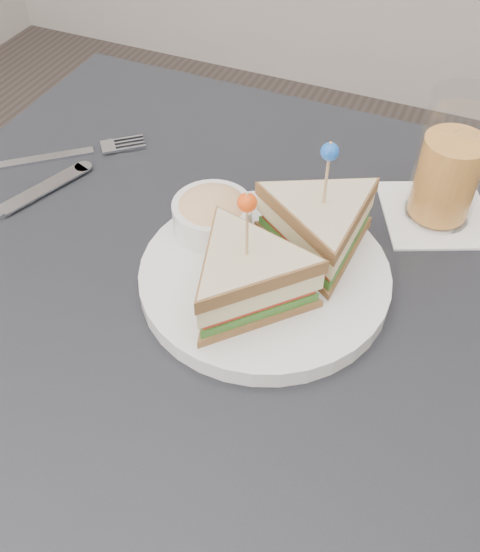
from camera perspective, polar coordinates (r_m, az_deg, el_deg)
name	(u,v)px	position (r m, az deg, el deg)	size (l,w,h in m)	color
table	(227,364)	(0.64, -1.19, -8.16)	(0.80, 0.80, 0.75)	black
plate_meal	(273,253)	(0.58, 3.03, 2.18)	(0.30, 0.30, 0.14)	white
cutlery_fork	(79,152)	(0.80, -14.73, 11.04)	(0.15, 0.13, 0.01)	silver
cutlery_knife	(9,208)	(0.73, -20.67, 5.92)	(0.09, 0.20, 0.01)	silver
drink_set	(450,167)	(0.68, 18.87, 9.54)	(0.15, 0.15, 0.15)	white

